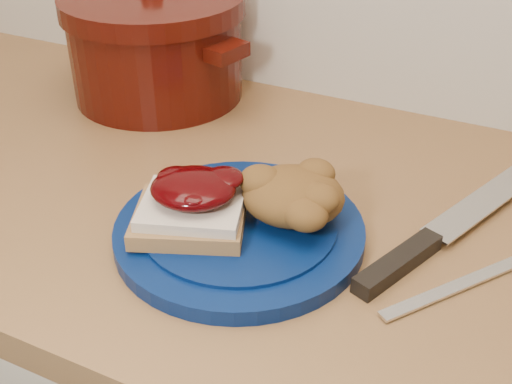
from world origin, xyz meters
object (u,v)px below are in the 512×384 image
at_px(chef_knife, 423,245).
at_px(pepper_grinder, 142,40).
at_px(plate, 239,231).
at_px(butter_knife, 457,286).
at_px(dutch_oven, 156,45).

relative_size(chef_knife, pepper_grinder, 2.22).
bearing_deg(pepper_grinder, chef_knife, -25.58).
bearing_deg(pepper_grinder, plate, -43.15).
bearing_deg(butter_knife, chef_knife, 81.60).
bearing_deg(plate, butter_knife, 4.76).
distance_m(plate, pepper_grinder, 0.45).
xyz_separation_m(chef_knife, pepper_grinder, (-0.51, 0.24, 0.06)).
relative_size(butter_knife, pepper_grinder, 1.30).
relative_size(plate, butter_knife, 1.47).
bearing_deg(plate, chef_knife, 18.65).
height_order(butter_knife, dutch_oven, dutch_oven).
height_order(plate, chef_knife, same).
bearing_deg(butter_knife, plate, 130.80).
bearing_deg(plate, dutch_oven, 135.33).
height_order(plate, dutch_oven, dutch_oven).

